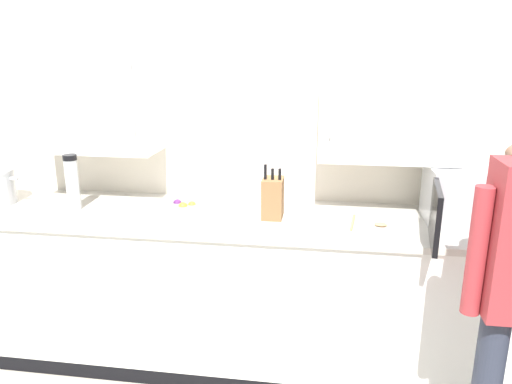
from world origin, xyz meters
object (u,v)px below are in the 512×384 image
microwave_oven (472,197)px  wooden_spoon (367,223)px  thermos_flask (72,182)px  knife_block (273,198)px  fruit_bowl (187,208)px

microwave_oven → wooden_spoon: bearing=-169.2°
thermos_flask → knife_block: size_ratio=1.06×
wooden_spoon → fruit_bowl: bearing=179.1°
wooden_spoon → knife_block: knife_block is taller
thermos_flask → knife_block: bearing=1.3°
fruit_bowl → thermos_flask: thermos_flask is taller
microwave_oven → thermos_flask: (-2.18, -0.07, 0.01)m
microwave_oven → wooden_spoon: microwave_oven is taller
thermos_flask → wooden_spoon: (1.64, -0.03, -0.15)m
microwave_oven → knife_block: (-1.04, -0.05, -0.04)m
wooden_spoon → knife_block: size_ratio=0.76×
microwave_oven → thermos_flask: size_ratio=2.27×
fruit_bowl → thermos_flask: bearing=178.9°
fruit_bowl → microwave_oven: bearing=3.3°
fruit_bowl → knife_block: 0.48m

